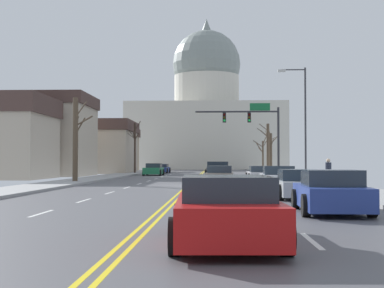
{
  "coord_description": "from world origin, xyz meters",
  "views": [
    {
      "loc": [
        1.63,
        -34.73,
        1.55
      ],
      "look_at": [
        -1.31,
        34.77,
        3.74
      ],
      "focal_mm": 50.67,
      "sensor_mm": 36.0,
      "label": 1
    }
  ],
  "objects": [
    {
      "name": "bare_tree_01",
      "position": [
        -8.04,
        30.36,
        3.4
      ],
      "size": [
        2.26,
        1.74,
        6.21
      ],
      "color": "#423328",
      "rests_on": "ground"
    },
    {
      "name": "bare_tree_02",
      "position": [
        8.07,
        28.18,
        2.55
      ],
      "size": [
        1.9,
        2.58,
        5.23
      ],
      "color": "#4C3D2D",
      "rests_on": "ground"
    },
    {
      "name": "sedan_near_02",
      "position": [
        1.95,
        0.81,
        0.59
      ],
      "size": [
        2.11,
        4.52,
        1.24
      ],
      "color": "#6B6056",
      "rests_on": "ground"
    },
    {
      "name": "sedan_near_06",
      "position": [
        1.84,
        -24.53,
        0.61
      ],
      "size": [
        2.16,
        4.5,
        1.27
      ],
      "color": "#B71414",
      "rests_on": "ground"
    },
    {
      "name": "sedan_near_05",
      "position": [
        5.09,
        -18.38,
        0.6
      ],
      "size": [
        2.13,
        4.27,
        1.29
      ],
      "color": "navy",
      "rests_on": "ground"
    },
    {
      "name": "sedan_oncoming_01",
      "position": [
        -5.25,
        34.95,
        0.55
      ],
      "size": [
        2.1,
        4.7,
        1.16
      ],
      "color": "navy",
      "rests_on": "ground"
    },
    {
      "name": "flank_building_00",
      "position": [
        -15.16,
        33.38,
        3.34
      ],
      "size": [
        13.08,
        10.11,
        6.6
      ],
      "color": "#B2A38E",
      "rests_on": "ground"
    },
    {
      "name": "street_lamp_right",
      "position": [
        7.95,
        4.73,
        4.95
      ],
      "size": [
        2.05,
        0.24,
        8.21
      ],
      "color": "#333338",
      "rests_on": "ground"
    },
    {
      "name": "sedan_oncoming_00",
      "position": [
        -4.98,
        23.55,
        0.6
      ],
      "size": [
        2.08,
        4.31,
        1.3
      ],
      "color": "#1E7247",
      "rests_on": "ground"
    },
    {
      "name": "bare_tree_03",
      "position": [
        -8.18,
        3.02,
        3.2
      ],
      "size": [
        1.3,
        1.51,
        5.9
      ],
      "color": "#4C3D2D",
      "rests_on": "ground"
    },
    {
      "name": "bare_tree_00",
      "position": [
        8.72,
        37.96,
        3.42
      ],
      "size": [
        2.42,
        1.26,
        6.42
      ],
      "color": "#4C3D2D",
      "rests_on": "ground"
    },
    {
      "name": "pedestrian_00",
      "position": [
        8.06,
        -3.73,
        0.99
      ],
      "size": [
        0.35,
        0.34,
        1.55
      ],
      "color": "#4C4238",
      "rests_on": "ground"
    },
    {
      "name": "pickup_truck_near_00",
      "position": [
        1.87,
        13.27,
        0.68
      ],
      "size": [
        2.37,
        5.43,
        1.5
      ],
      "color": "black",
      "rests_on": "ground"
    },
    {
      "name": "ground",
      "position": [
        0.0,
        -0.0,
        0.02
      ],
      "size": [
        20.0,
        180.0,
        0.2
      ],
      "color": "#4E4E53"
    },
    {
      "name": "bicycle_parked",
      "position": [
        8.15,
        -4.72,
        0.49
      ],
      "size": [
        0.12,
        1.77,
        0.85
      ],
      "color": "black",
      "rests_on": "ground"
    },
    {
      "name": "flank_building_03",
      "position": [
        -16.92,
        21.11,
        4.26
      ],
      "size": [
        11.29,
        8.77,
        8.44
      ],
      "color": "#B2A38E",
      "rests_on": "ground"
    },
    {
      "name": "bare_tree_04",
      "position": [
        8.61,
        44.76,
        2.75
      ],
      "size": [
        2.41,
        2.31,
        4.94
      ],
      "color": "#4C3D2D",
      "rests_on": "ground"
    },
    {
      "name": "sedan_near_01",
      "position": [
        5.08,
        7.26,
        0.56
      ],
      "size": [
        1.98,
        4.48,
        1.17
      ],
      "color": "silver",
      "rests_on": "ground"
    },
    {
      "name": "flank_building_02",
      "position": [
        -15.09,
        46.29,
        3.27
      ],
      "size": [
        10.13,
        6.66,
        6.46
      ],
      "color": "tan",
      "rests_on": "ground"
    },
    {
      "name": "sedan_near_04",
      "position": [
        5.11,
        -12.14,
        0.56
      ],
      "size": [
        2.04,
        4.28,
        1.21
      ],
      "color": "#9EA3A8",
      "rests_on": "ground"
    },
    {
      "name": "signal_gantry",
      "position": [
        5.4,
        16.33,
        5.01
      ],
      "size": [
        7.91,
        0.41,
        6.87
      ],
      "color": "#28282D",
      "rests_on": "ground"
    },
    {
      "name": "sedan_near_03",
      "position": [
        5.01,
        -5.51,
        0.6
      ],
      "size": [
        2.05,
        4.28,
        1.29
      ],
      "color": "silver",
      "rests_on": "ground"
    },
    {
      "name": "capitol_building",
      "position": [
        0.0,
        72.55,
        10.02
      ],
      "size": [
        29.56,
        22.78,
        29.98
      ],
      "color": "beige",
      "rests_on": "ground"
    }
  ]
}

